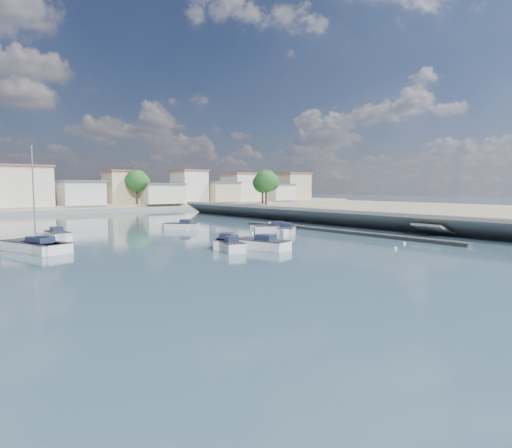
{
  "coord_description": "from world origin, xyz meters",
  "views": [
    {
      "loc": [
        -31.58,
        -20.96,
        5.4
      ],
      "look_at": [
        -3.34,
        14.95,
        1.4
      ],
      "focal_mm": 30.0,
      "sensor_mm": 36.0,
      "label": 1
    }
  ],
  "objects_px": {
    "motorboat_e": "(40,248)",
    "motorboat_f": "(180,227)",
    "motorboat_a": "(258,244)",
    "motorboat_c": "(272,229)",
    "motorboat_d": "(286,231)",
    "motorboat_h": "(227,242)",
    "sailboat": "(34,246)",
    "motorboat_g": "(58,236)",
    "motorboat_b": "(229,246)"
  },
  "relations": [
    {
      "from": "motorboat_h",
      "to": "sailboat",
      "type": "xyz_separation_m",
      "value": [
        -14.36,
        7.89,
        0.03
      ]
    },
    {
      "from": "motorboat_d",
      "to": "motorboat_e",
      "type": "distance_m",
      "value": 24.86
    },
    {
      "from": "motorboat_d",
      "to": "motorboat_h",
      "type": "distance_m",
      "value": 11.23
    },
    {
      "from": "motorboat_a",
      "to": "motorboat_g",
      "type": "height_order",
      "value": "same"
    },
    {
      "from": "motorboat_c",
      "to": "motorboat_h",
      "type": "height_order",
      "value": "same"
    },
    {
      "from": "motorboat_g",
      "to": "sailboat",
      "type": "xyz_separation_m",
      "value": [
        -3.58,
        -6.83,
        0.03
      ]
    },
    {
      "from": "motorboat_b",
      "to": "motorboat_e",
      "type": "height_order",
      "value": "same"
    },
    {
      "from": "motorboat_g",
      "to": "motorboat_b",
      "type": "bearing_deg",
      "value": -60.62
    },
    {
      "from": "motorboat_f",
      "to": "motorboat_b",
      "type": "bearing_deg",
      "value": -105.82
    },
    {
      "from": "motorboat_f",
      "to": "motorboat_a",
      "type": "bearing_deg",
      "value": -97.85
    },
    {
      "from": "motorboat_e",
      "to": "motorboat_g",
      "type": "distance_m",
      "value": 8.68
    },
    {
      "from": "motorboat_d",
      "to": "motorboat_h",
      "type": "bearing_deg",
      "value": -160.53
    },
    {
      "from": "motorboat_g",
      "to": "sailboat",
      "type": "height_order",
      "value": "sailboat"
    },
    {
      "from": "motorboat_e",
      "to": "motorboat_h",
      "type": "bearing_deg",
      "value": -25.4
    },
    {
      "from": "motorboat_a",
      "to": "motorboat_c",
      "type": "bearing_deg",
      "value": 44.47
    },
    {
      "from": "motorboat_a",
      "to": "sailboat",
      "type": "height_order",
      "value": "sailboat"
    },
    {
      "from": "motorboat_e",
      "to": "motorboat_f",
      "type": "distance_m",
      "value": 20.51
    },
    {
      "from": "motorboat_h",
      "to": "sailboat",
      "type": "distance_m",
      "value": 16.39
    },
    {
      "from": "motorboat_a",
      "to": "motorboat_h",
      "type": "height_order",
      "value": "same"
    },
    {
      "from": "motorboat_f",
      "to": "motorboat_d",
      "type": "bearing_deg",
      "value": -62.38
    },
    {
      "from": "motorboat_a",
      "to": "sailboat",
      "type": "bearing_deg",
      "value": 145.67
    },
    {
      "from": "motorboat_a",
      "to": "motorboat_e",
      "type": "height_order",
      "value": "same"
    },
    {
      "from": "motorboat_a",
      "to": "motorboat_h",
      "type": "xyz_separation_m",
      "value": [
        -1.33,
        2.82,
        -0.0
      ]
    },
    {
      "from": "motorboat_b",
      "to": "motorboat_e",
      "type": "relative_size",
      "value": 0.83
    },
    {
      "from": "sailboat",
      "to": "motorboat_b",
      "type": "bearing_deg",
      "value": -37.54
    },
    {
      "from": "motorboat_c",
      "to": "sailboat",
      "type": "xyz_separation_m",
      "value": [
        -25.29,
        1.29,
        0.03
      ]
    },
    {
      "from": "motorboat_b",
      "to": "motorboat_d",
      "type": "relative_size",
      "value": 1.04
    },
    {
      "from": "motorboat_c",
      "to": "motorboat_e",
      "type": "distance_m",
      "value": 25.02
    },
    {
      "from": "motorboat_c",
      "to": "motorboat_f",
      "type": "relative_size",
      "value": 1.15
    },
    {
      "from": "motorboat_d",
      "to": "motorboat_e",
      "type": "xyz_separation_m",
      "value": [
        -24.69,
        2.95,
        0.0
      ]
    },
    {
      "from": "motorboat_g",
      "to": "motorboat_h",
      "type": "height_order",
      "value": "same"
    },
    {
      "from": "motorboat_a",
      "to": "motorboat_c",
      "type": "xyz_separation_m",
      "value": [
        9.6,
        9.43,
        0.0
      ]
    },
    {
      "from": "motorboat_a",
      "to": "motorboat_h",
      "type": "distance_m",
      "value": 3.12
    },
    {
      "from": "motorboat_a",
      "to": "motorboat_f",
      "type": "bearing_deg",
      "value": 82.15
    },
    {
      "from": "motorboat_c",
      "to": "motorboat_e",
      "type": "relative_size",
      "value": 0.95
    },
    {
      "from": "motorboat_b",
      "to": "motorboat_h",
      "type": "distance_m",
      "value": 2.51
    },
    {
      "from": "motorboat_b",
      "to": "motorboat_f",
      "type": "relative_size",
      "value": 1.0
    },
    {
      "from": "motorboat_h",
      "to": "motorboat_e",
      "type": "bearing_deg",
      "value": 154.6
    },
    {
      "from": "motorboat_c",
      "to": "motorboat_d",
      "type": "distance_m",
      "value": 2.88
    },
    {
      "from": "motorboat_b",
      "to": "motorboat_c",
      "type": "distance_m",
      "value": 15.03
    },
    {
      "from": "motorboat_h",
      "to": "motorboat_f",
      "type": "bearing_deg",
      "value": 76.37
    },
    {
      "from": "motorboat_e",
      "to": "motorboat_a",
      "type": "bearing_deg",
      "value": -31.68
    },
    {
      "from": "motorboat_d",
      "to": "motorboat_g",
      "type": "relative_size",
      "value": 0.83
    },
    {
      "from": "motorboat_f",
      "to": "motorboat_c",
      "type": "bearing_deg",
      "value": -54.62
    },
    {
      "from": "motorboat_e",
      "to": "motorboat_d",
      "type": "bearing_deg",
      "value": -6.81
    },
    {
      "from": "motorboat_e",
      "to": "motorboat_g",
      "type": "height_order",
      "value": "same"
    },
    {
      "from": "motorboat_c",
      "to": "motorboat_g",
      "type": "bearing_deg",
      "value": 159.5
    },
    {
      "from": "motorboat_c",
      "to": "motorboat_g",
      "type": "xyz_separation_m",
      "value": [
        -21.71,
        8.12,
        0.0
      ]
    },
    {
      "from": "motorboat_b",
      "to": "motorboat_f",
      "type": "distance_m",
      "value": 19.28
    },
    {
      "from": "motorboat_d",
      "to": "motorboat_f",
      "type": "xyz_separation_m",
      "value": [
        -6.62,
        12.65,
        0.0
      ]
    }
  ]
}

